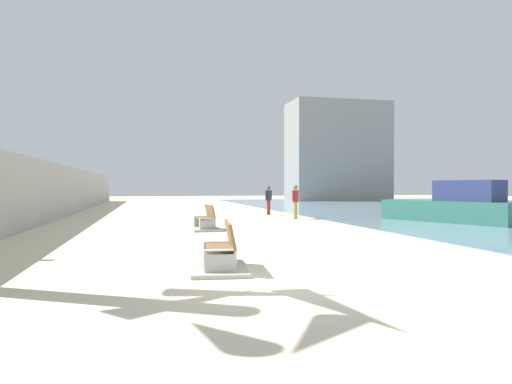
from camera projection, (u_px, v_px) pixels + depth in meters
ground_plane at (196, 217)px, 25.78m from camera, size 120.00×120.00×0.00m
seawall at (50, 192)px, 24.08m from camera, size 0.80×64.00×2.89m
bench_near at (220, 258)px, 9.47m from camera, size 1.32×2.21×0.98m
bench_far at (205, 224)px, 18.26m from camera, size 1.21×2.16×0.98m
person_walking at (295, 199)px, 24.35m from camera, size 0.44×0.36×1.78m
person_standing at (269, 198)px, 27.87m from camera, size 0.46×0.32×1.74m
boat_far_left at (453, 207)px, 21.68m from camera, size 4.02×6.76×1.94m
boat_nearest at (462, 199)px, 41.78m from camera, size 1.76×4.42×1.45m
boat_far_right at (485, 196)px, 47.04m from camera, size 4.57×6.82×1.76m
boat_outer at (474, 196)px, 55.07m from camera, size 3.57×7.87×1.53m
harbor_building at (338, 152)px, 57.55m from camera, size 12.00×6.00×12.07m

